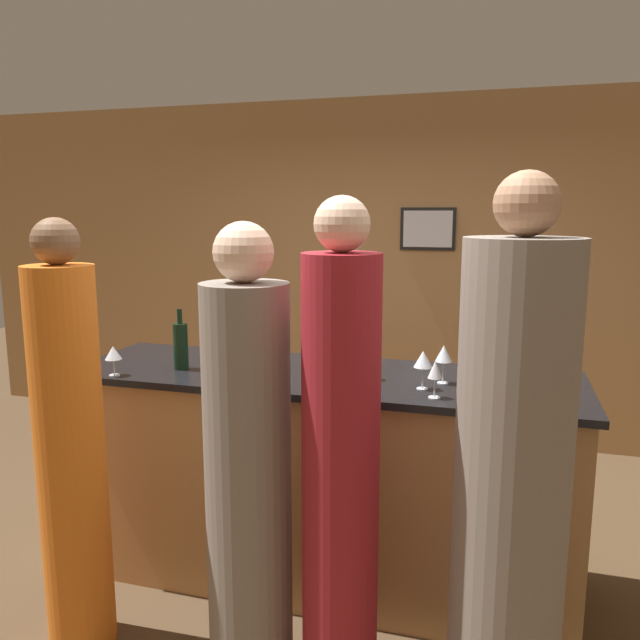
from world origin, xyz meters
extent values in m
plane|color=#4C3823|center=(0.00, 0.00, 0.00)|extent=(14.00, 14.00, 0.00)
cube|color=#A37547|center=(0.00, 2.25, 1.40)|extent=(8.00, 0.06, 2.80)
cube|color=black|center=(0.26, 2.21, 1.75)|extent=(0.44, 0.02, 0.34)
cube|color=silver|center=(0.26, 2.20, 1.75)|extent=(0.39, 0.00, 0.29)
cube|color=#B27F4C|center=(0.00, 0.00, 0.53)|extent=(2.48, 0.72, 1.06)
cube|color=black|center=(0.00, 0.00, 1.08)|extent=(2.54, 0.78, 0.04)
cylinder|color=#2D2D33|center=(-0.07, 0.79, 0.80)|extent=(0.35, 0.35, 1.60)
sphere|color=beige|center=(-0.07, 0.79, 1.72)|extent=(0.22, 0.22, 0.22)
cylinder|color=maroon|center=(0.30, -0.76, 0.87)|extent=(0.29, 0.29, 1.74)
sphere|color=beige|center=(0.30, -0.76, 1.84)|extent=(0.20, 0.20, 0.20)
cylinder|color=gray|center=(0.91, -0.75, 0.90)|extent=(0.40, 0.40, 1.80)
sphere|color=#A37556|center=(0.91, -0.75, 1.91)|extent=(0.22, 0.22, 0.22)
cylinder|color=gray|center=(-0.08, -0.74, 0.81)|extent=(0.34, 0.34, 1.62)
sphere|color=beige|center=(-0.08, -0.74, 1.74)|extent=(0.23, 0.23, 0.23)
cylinder|color=orange|center=(-0.87, -0.79, 0.84)|extent=(0.28, 0.28, 1.68)
sphere|color=brown|center=(-0.87, -0.79, 1.77)|extent=(0.19, 0.19, 0.19)
cylinder|color=black|center=(-0.70, -0.12, 1.21)|extent=(0.07, 0.07, 0.24)
cylinder|color=black|center=(-0.70, -0.12, 1.37)|extent=(0.03, 0.03, 0.08)
cylinder|color=silver|center=(-0.95, -0.33, 1.10)|extent=(0.05, 0.05, 0.00)
cylinder|color=silver|center=(-0.95, -0.33, 1.14)|extent=(0.01, 0.01, 0.08)
cone|color=silver|center=(-0.95, -0.33, 1.21)|extent=(0.08, 0.08, 0.07)
cylinder|color=silver|center=(0.61, -0.03, 1.10)|extent=(0.05, 0.05, 0.00)
cylinder|color=silver|center=(0.61, -0.03, 1.15)|extent=(0.01, 0.01, 0.10)
cone|color=silver|center=(0.61, -0.03, 1.24)|extent=(0.08, 0.08, 0.08)
cylinder|color=silver|center=(0.53, -0.15, 1.10)|extent=(0.05, 0.05, 0.00)
cylinder|color=silver|center=(0.53, -0.15, 1.15)|extent=(0.01, 0.01, 0.10)
cone|color=silver|center=(0.53, -0.15, 1.23)|extent=(0.08, 0.08, 0.08)
cylinder|color=silver|center=(0.25, -0.05, 1.10)|extent=(0.05, 0.05, 0.00)
cylinder|color=silver|center=(0.25, -0.05, 1.14)|extent=(0.01, 0.01, 0.09)
cone|color=silver|center=(0.25, -0.05, 1.22)|extent=(0.08, 0.08, 0.07)
cylinder|color=silver|center=(0.09, -0.33, 1.10)|extent=(0.05, 0.05, 0.00)
cylinder|color=silver|center=(0.09, -0.33, 1.14)|extent=(0.01, 0.01, 0.09)
cone|color=silver|center=(0.09, -0.33, 1.22)|extent=(0.08, 0.08, 0.07)
cylinder|color=silver|center=(0.59, -0.27, 1.10)|extent=(0.05, 0.05, 0.00)
cylinder|color=silver|center=(0.59, -0.27, 1.14)|extent=(0.01, 0.01, 0.08)
cone|color=silver|center=(0.59, -0.27, 1.22)|extent=(0.06, 0.06, 0.08)
camera|label=1|loc=(0.84, -2.89, 1.89)|focal=35.00mm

